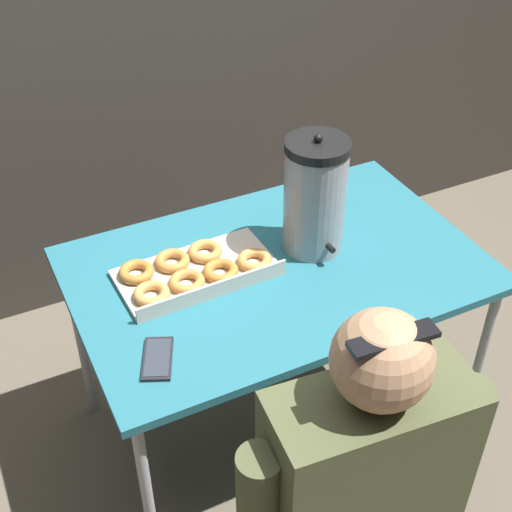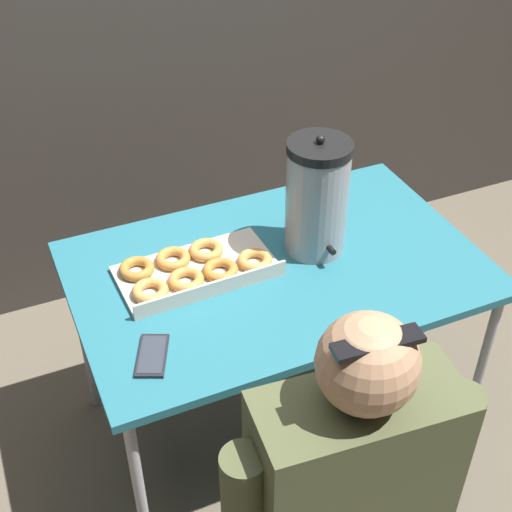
{
  "view_description": "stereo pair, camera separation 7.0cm",
  "coord_description": "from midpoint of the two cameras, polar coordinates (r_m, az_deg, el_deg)",
  "views": [
    {
      "loc": [
        -0.8,
        -1.49,
        2.08
      ],
      "look_at": [
        -0.07,
        0.0,
        0.8
      ],
      "focal_mm": 50.0,
      "sensor_mm": 36.0,
      "label": 1
    },
    {
      "loc": [
        -0.73,
        -1.52,
        2.08
      ],
      "look_at": [
        -0.07,
        0.0,
        0.8
      ],
      "focal_mm": 50.0,
      "sensor_mm": 36.0,
      "label": 2
    }
  ],
  "objects": [
    {
      "name": "folding_table",
      "position": [
        2.19,
        2.6,
        -1.82
      ],
      "size": [
        1.23,
        0.79,
        0.74
      ],
      "color": "#236675",
      "rests_on": "ground"
    },
    {
      "name": "donut_box",
      "position": [
        2.11,
        -4.06,
        -1.12
      ],
      "size": [
        0.48,
        0.26,
        0.05
      ],
      "rotation": [
        0.0,
        0.0,
        0.04
      ],
      "color": "beige",
      "rests_on": "folding_table"
    },
    {
      "name": "ground_plane",
      "position": [
        2.68,
        2.18,
        -13.19
      ],
      "size": [
        12.0,
        12.0,
        0.0
      ],
      "primitive_type": "plane",
      "color": "brown"
    },
    {
      "name": "cell_phone",
      "position": [
        1.89,
        -7.24,
        -7.92
      ],
      "size": [
        0.13,
        0.17,
        0.01
      ],
      "rotation": [
        0.0,
        0.0,
        -0.42
      ],
      "color": "black",
      "rests_on": "folding_table"
    },
    {
      "name": "coffee_urn",
      "position": [
        2.14,
        5.84,
        4.68
      ],
      "size": [
        0.19,
        0.22,
        0.39
      ],
      "color": "#939399",
      "rests_on": "folding_table"
    }
  ]
}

